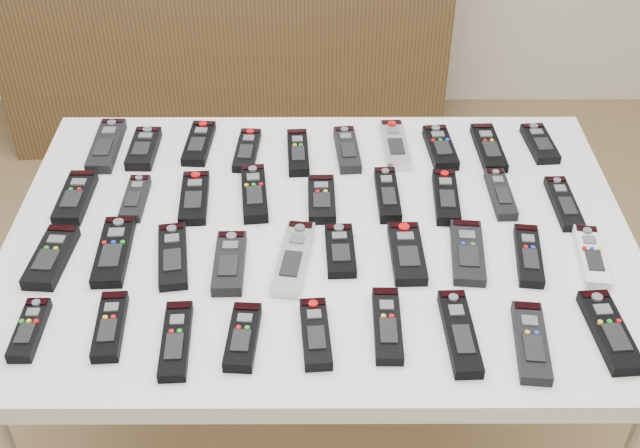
{
  "coord_description": "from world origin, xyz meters",
  "views": [
    {
      "loc": [
        -0.15,
        -1.12,
        1.8
      ],
      "look_at": [
        -0.14,
        0.13,
        0.8
      ],
      "focal_mm": 45.0,
      "sensor_mm": 36.0,
      "label": 1
    }
  ],
  "objects_px": {
    "sideboard": "(226,33)",
    "remote_36": "(531,342)",
    "remote_25": "(407,253)",
    "remote_17": "(500,194)",
    "remote_27": "(529,255)",
    "remote_37": "(609,331)",
    "remote_31": "(176,340)",
    "remote_20": "(114,251)",
    "remote_35": "(460,333)",
    "remote_6": "(395,145)",
    "remote_13": "(254,193)",
    "remote_23": "(293,258)",
    "remote_22": "(229,263)",
    "remote_3": "(247,150)",
    "remote_21": "(173,256)",
    "remote_1": "(144,149)",
    "remote_30": "(110,326)",
    "remote_2": "(199,143)",
    "remote_32": "(243,337)",
    "remote_19": "(51,257)",
    "remote_24": "(340,250)",
    "remote_11": "(135,198)",
    "remote_5": "(347,150)",
    "remote_28": "(591,257)",
    "remote_16": "(446,197)",
    "remote_0": "(106,146)",
    "remote_10": "(75,197)",
    "remote_9": "(540,144)",
    "remote_4": "(298,152)",
    "remote_12": "(194,198)",
    "remote_18": "(564,203)",
    "remote_26": "(467,252)",
    "remote_14": "(322,199)",
    "remote_15": "(388,195)",
    "remote_34": "(387,325)"
  },
  "relations": [
    {
      "from": "remote_1",
      "to": "remote_22",
      "type": "bearing_deg",
      "value": -58.84
    },
    {
      "from": "remote_31",
      "to": "remote_20",
      "type": "bearing_deg",
      "value": 120.27
    },
    {
      "from": "remote_22",
      "to": "remote_3",
      "type": "bearing_deg",
      "value": 88.35
    },
    {
      "from": "remote_2",
      "to": "remote_3",
      "type": "height_order",
      "value": "remote_2"
    },
    {
      "from": "remote_9",
      "to": "remote_18",
      "type": "bearing_deg",
      "value": -94.22
    },
    {
      "from": "remote_36",
      "to": "remote_24",
      "type": "bearing_deg",
      "value": 148.54
    },
    {
      "from": "remote_35",
      "to": "remote_23",
      "type": "bearing_deg",
      "value": 143.82
    },
    {
      "from": "remote_13",
      "to": "remote_0",
      "type": "bearing_deg",
      "value": 146.4
    },
    {
      "from": "remote_0",
      "to": "remote_12",
      "type": "height_order",
      "value": "remote_0"
    },
    {
      "from": "sideboard",
      "to": "remote_20",
      "type": "height_order",
      "value": "sideboard"
    },
    {
      "from": "remote_1",
      "to": "remote_30",
      "type": "relative_size",
      "value": 0.97
    },
    {
      "from": "remote_9",
      "to": "remote_12",
      "type": "height_order",
      "value": "same"
    },
    {
      "from": "remote_19",
      "to": "remote_23",
      "type": "height_order",
      "value": "remote_19"
    },
    {
      "from": "remote_15",
      "to": "remote_23",
      "type": "bearing_deg",
      "value": -135.12
    },
    {
      "from": "remote_2",
      "to": "remote_32",
      "type": "distance_m",
      "value": 0.62
    },
    {
      "from": "sideboard",
      "to": "remote_22",
      "type": "height_order",
      "value": "sideboard"
    },
    {
      "from": "remote_28",
      "to": "remote_24",
      "type": "bearing_deg",
      "value": -176.61
    },
    {
      "from": "remote_3",
      "to": "remote_20",
      "type": "bearing_deg",
      "value": -119.84
    },
    {
      "from": "remote_17",
      "to": "remote_10",
      "type": "bearing_deg",
      "value": 179.64
    },
    {
      "from": "remote_2",
      "to": "remote_6",
      "type": "height_order",
      "value": "remote_6"
    },
    {
      "from": "sideboard",
      "to": "remote_36",
      "type": "height_order",
      "value": "sideboard"
    },
    {
      "from": "remote_5",
      "to": "remote_37",
      "type": "distance_m",
      "value": 0.71
    },
    {
      "from": "remote_18",
      "to": "remote_25",
      "type": "distance_m",
      "value": 0.38
    },
    {
      "from": "remote_4",
      "to": "remote_25",
      "type": "bearing_deg",
      "value": -61.17
    },
    {
      "from": "remote_18",
      "to": "remote_22",
      "type": "height_order",
      "value": "remote_22"
    },
    {
      "from": "remote_14",
      "to": "remote_35",
      "type": "distance_m",
      "value": 0.45
    },
    {
      "from": "remote_9",
      "to": "remote_10",
      "type": "distance_m",
      "value": 1.04
    },
    {
      "from": "remote_25",
      "to": "remote_17",
      "type": "bearing_deg",
      "value": 40.45
    },
    {
      "from": "remote_3",
      "to": "remote_6",
      "type": "relative_size",
      "value": 0.87
    },
    {
      "from": "remote_9",
      "to": "remote_4",
      "type": "bearing_deg",
      "value": 179.3
    },
    {
      "from": "remote_4",
      "to": "remote_22",
      "type": "bearing_deg",
      "value": -111.05
    },
    {
      "from": "remote_18",
      "to": "remote_23",
      "type": "height_order",
      "value": "remote_23"
    },
    {
      "from": "remote_27",
      "to": "remote_37",
      "type": "distance_m",
      "value": 0.22
    },
    {
      "from": "remote_1",
      "to": "remote_22",
      "type": "xyz_separation_m",
      "value": [
        0.23,
        -0.39,
        0.0
      ]
    },
    {
      "from": "remote_3",
      "to": "remote_21",
      "type": "bearing_deg",
      "value": -104.13
    },
    {
      "from": "remote_6",
      "to": "remote_10",
      "type": "xyz_separation_m",
      "value": [
        -0.68,
        -0.2,
        0.0
      ]
    },
    {
      "from": "remote_22",
      "to": "remote_28",
      "type": "distance_m",
      "value": 0.69
    },
    {
      "from": "remote_1",
      "to": "remote_3",
      "type": "height_order",
      "value": "remote_1"
    },
    {
      "from": "remote_19",
      "to": "remote_24",
      "type": "bearing_deg",
      "value": 6.56
    },
    {
      "from": "remote_16",
      "to": "remote_28",
      "type": "bearing_deg",
      "value": -33.54
    },
    {
      "from": "remote_17",
      "to": "remote_26",
      "type": "bearing_deg",
      "value": -118.48
    },
    {
      "from": "remote_19",
      "to": "remote_1",
      "type": "bearing_deg",
      "value": 77.67
    },
    {
      "from": "remote_21",
      "to": "remote_11",
      "type": "bearing_deg",
      "value": 110.93
    },
    {
      "from": "remote_13",
      "to": "remote_17",
      "type": "height_order",
      "value": "remote_13"
    },
    {
      "from": "remote_0",
      "to": "remote_5",
      "type": "relative_size",
      "value": 1.2
    },
    {
      "from": "remote_12",
      "to": "remote_32",
      "type": "relative_size",
      "value": 1.15
    },
    {
      "from": "remote_35",
      "to": "remote_6",
      "type": "bearing_deg",
      "value": 94.48
    },
    {
      "from": "remote_35",
      "to": "remote_24",
      "type": "bearing_deg",
      "value": 130.28
    },
    {
      "from": "remote_15",
      "to": "remote_34",
      "type": "height_order",
      "value": "remote_15"
    },
    {
      "from": "remote_31",
      "to": "remote_13",
      "type": "bearing_deg",
      "value": 72.64
    }
  ]
}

